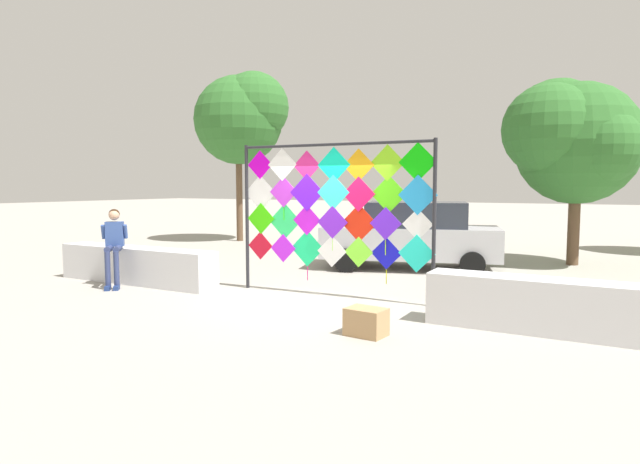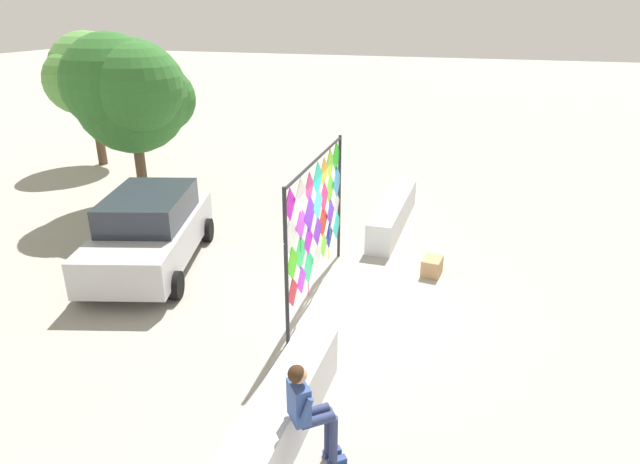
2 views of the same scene
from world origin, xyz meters
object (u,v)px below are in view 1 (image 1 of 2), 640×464
kite_display_rack (333,203)px  seated_vendor (114,241)px  cardboard_box_large (366,322)px  tree_palm_like (569,138)px  parked_car (412,235)px  tree_far_right (243,117)px

kite_display_rack → seated_vendor: kite_display_rack is taller
cardboard_box_large → seated_vendor: bearing=172.2°
seated_vendor → tree_palm_like: 11.56m
seated_vendor → parked_car: (4.65, 5.39, -0.11)m
kite_display_rack → parked_car: 4.16m
parked_car → cardboard_box_large: (1.46, -6.23, -0.67)m
kite_display_rack → seated_vendor: (-4.47, -1.34, -0.81)m
cardboard_box_large → tree_palm_like: size_ratio=0.11×
tree_palm_like → parked_car: bearing=-143.2°
parked_car → kite_display_rack: bearing=-92.5°
kite_display_rack → tree_far_right: (-7.72, 7.57, 2.91)m
kite_display_rack → cardboard_box_large: 3.15m
seated_vendor → tree_palm_like: size_ratio=0.33×
kite_display_rack → tree_palm_like: 7.68m
cardboard_box_large → tree_far_right: 14.23m
seated_vendor → tree_far_right: tree_far_right is taller
cardboard_box_large → tree_far_right: (-9.36, 9.74, 4.50)m
parked_car → tree_palm_like: size_ratio=0.95×
tree_far_right → cardboard_box_large: bearing=-46.1°
tree_far_right → tree_palm_like: bearing=-4.9°
cardboard_box_large → parked_car: bearing=103.2°
seated_vendor → cardboard_box_large: 6.21m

